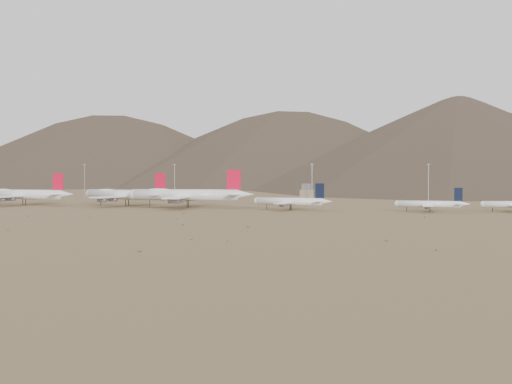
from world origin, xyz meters
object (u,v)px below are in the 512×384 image
(widebody_east, at_px, (186,195))
(control_tower, at_px, (307,194))
(narrowbody_a, at_px, (291,201))
(narrowbody_b, at_px, (431,204))
(widebody_west, at_px, (23,194))
(widebody_centre, at_px, (126,195))

(widebody_east, relative_size, control_tower, 6.08)
(widebody_east, relative_size, narrowbody_a, 1.65)
(widebody_east, bearing_deg, control_tower, 54.13)
(narrowbody_a, height_order, control_tower, narrowbody_a)
(narrowbody_a, distance_m, narrowbody_b, 73.21)
(widebody_west, bearing_deg, narrowbody_a, 1.15)
(widebody_centre, distance_m, control_tower, 126.00)
(widebody_east, bearing_deg, narrowbody_b, -7.76)
(widebody_west, height_order, narrowbody_b, widebody_west)
(widebody_west, relative_size, widebody_east, 0.90)
(widebody_west, distance_m, narrowbody_a, 169.14)
(widebody_centre, height_order, narrowbody_b, widebody_centre)
(narrowbody_b, xyz_separation_m, control_tower, (-86.14, 93.36, 1.21))
(widebody_west, relative_size, widebody_centre, 1.00)
(widebody_east, distance_m, narrowbody_b, 136.13)
(narrowbody_b, distance_m, control_tower, 127.04)
(widebody_west, distance_m, control_tower, 183.08)
(narrowbody_a, relative_size, narrowbody_b, 1.15)
(widebody_west, height_order, narrowbody_a, widebody_west)
(widebody_west, bearing_deg, widebody_east, 3.44)
(widebody_east, xyz_separation_m, narrowbody_a, (63.05, -5.19, -2.76))
(widebody_west, bearing_deg, narrowbody_b, 2.58)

